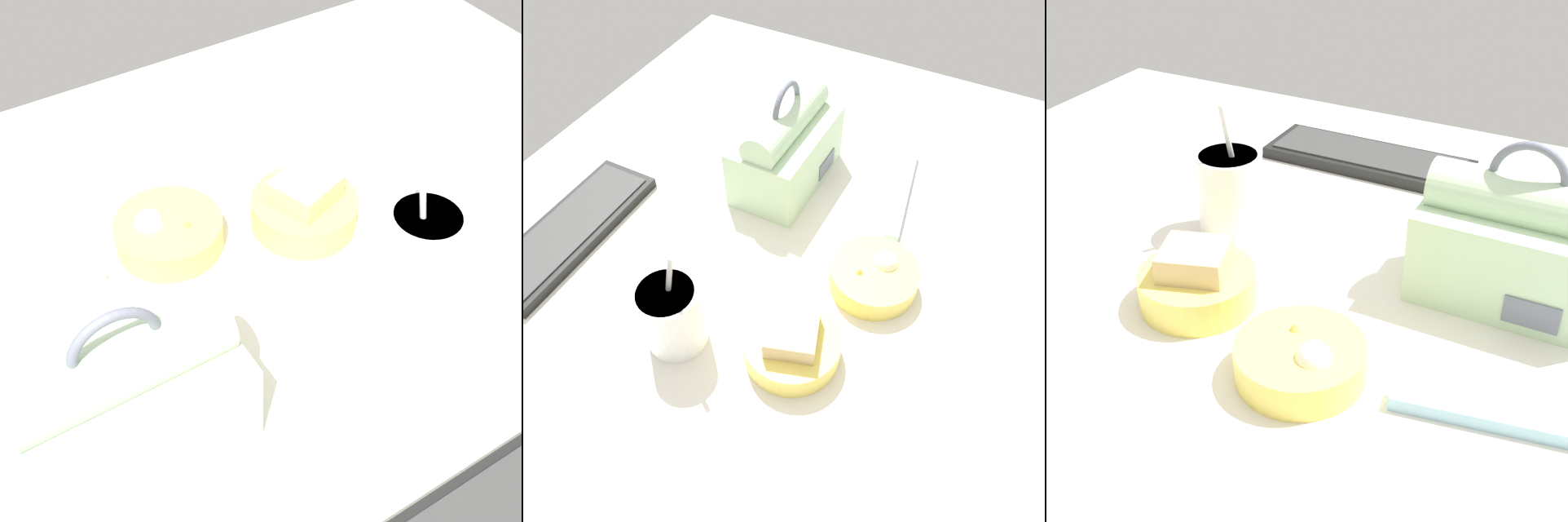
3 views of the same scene
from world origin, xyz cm
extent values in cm
cube|color=silver|center=(0.00, 0.00, 1.00)|extent=(140.00, 110.00, 2.00)
cube|color=#B7D6AD|center=(21.99, 7.71, 7.59)|extent=(21.97, 12.46, 11.19)
cylinder|color=#B7D6AD|center=(21.99, 7.71, 14.88)|extent=(20.87, 6.15, 6.15)
cube|color=slate|center=(25.84, 1.38, 5.08)|extent=(6.15, 0.30, 3.36)
torus|color=slate|center=(21.99, 7.71, 17.65)|extent=(8.69, 1.00, 8.69)
cylinder|color=white|center=(-15.28, 6.07, 7.64)|extent=(8.75, 8.75, 11.27)
cylinder|color=orange|center=(-15.28, 6.07, 12.97)|extent=(7.70, 7.70, 0.60)
cylinder|color=silver|center=(-14.63, 5.63, 14.49)|extent=(0.70, 3.82, 12.75)
cylinder|color=#EFD65B|center=(-9.99, -9.72, 4.14)|extent=(13.67, 13.67, 4.27)
cube|color=tan|center=(-9.99, -9.72, 6.49)|extent=(9.26, 8.82, 5.98)
cylinder|color=#EFD65B|center=(6.55, -15.48, 3.96)|extent=(13.63, 13.63, 3.91)
ellipsoid|color=white|center=(8.59, -16.50, 5.55)|extent=(3.71, 3.71, 4.36)
cone|color=#EFBC47|center=(4.84, -13.57, 5.03)|extent=(6.16, 6.16, 3.33)
sphere|color=black|center=(6.98, -19.61, 4.19)|extent=(1.64, 1.64, 1.64)
sphere|color=black|center=(7.55, -18.82, 4.19)|extent=(1.64, 1.64, 1.64)
sphere|color=black|center=(7.63, -17.85, 4.19)|extent=(1.64, 1.64, 1.64)
cube|color=#99C6D6|center=(27.51, -12.96, 2.80)|extent=(23.03, 6.32, 1.60)
camera|label=1|loc=(31.09, 45.87, 67.52)|focal=50.00mm
camera|label=2|loc=(-41.49, -24.89, 66.72)|focal=35.00mm
camera|label=3|loc=(33.02, -65.12, 52.76)|focal=50.00mm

